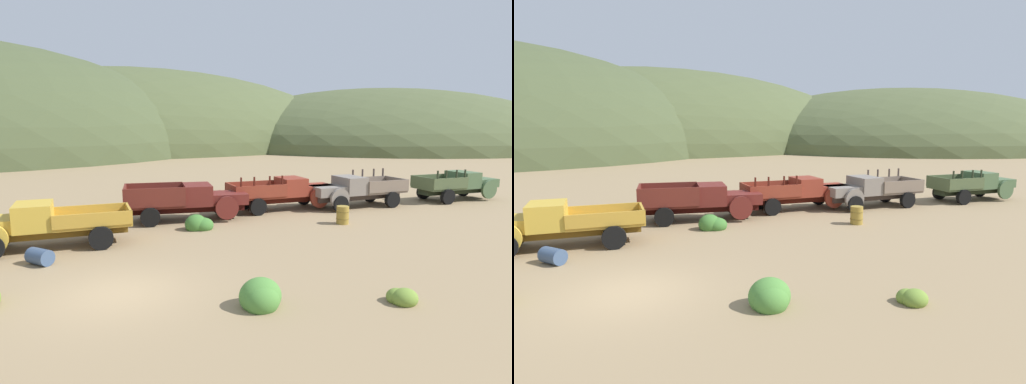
% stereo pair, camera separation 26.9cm
% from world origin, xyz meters
% --- Properties ---
extents(ground_plane, '(300.00, 300.00, 0.00)m').
position_xyz_m(ground_plane, '(0.00, 0.00, 0.00)').
color(ground_plane, '#937A56').
extents(hill_far_right, '(95.54, 56.56, 31.73)m').
position_xyz_m(hill_far_right, '(17.36, 76.95, 0.00)').
color(hill_far_right, '#4C5633').
rests_on(hill_far_right, ground).
extents(hill_far_left, '(84.86, 82.96, 26.07)m').
position_xyz_m(hill_far_left, '(70.67, 67.75, 0.00)').
color(hill_far_left, '#4C5633').
rests_on(hill_far_left, ground).
extents(truck_faded_yellow, '(6.48, 2.80, 1.89)m').
position_xyz_m(truck_faded_yellow, '(-2.08, 6.34, 0.99)').
color(truck_faded_yellow, brown).
rests_on(truck_faded_yellow, ground).
extents(truck_oxblood, '(6.58, 3.45, 1.91)m').
position_xyz_m(truck_oxblood, '(5.35, 8.72, 1.03)').
color(truck_oxblood, black).
rests_on(truck_oxblood, ground).
extents(truck_rust_red, '(6.54, 2.71, 2.16)m').
position_xyz_m(truck_rust_red, '(11.30, 8.97, 1.02)').
color(truck_rust_red, '#42140D').
rests_on(truck_rust_red, ground).
extents(truck_primer_gray, '(6.21, 2.74, 2.16)m').
position_xyz_m(truck_primer_gray, '(15.05, 7.75, 1.02)').
color(truck_primer_gray, '#3D322D').
rests_on(truck_primer_gray, ground).
extents(truck_weathered_green, '(5.88, 2.87, 2.16)m').
position_xyz_m(truck_weathered_green, '(23.27, 6.61, 1.01)').
color(truck_weathered_green, '#232B1B').
rests_on(truck_weathered_green, ground).
extents(oil_drum_tipped, '(1.01, 1.08, 0.60)m').
position_xyz_m(oil_drum_tipped, '(-2.04, 4.09, 0.30)').
color(oil_drum_tipped, '#384C6B').
rests_on(oil_drum_tipped, ground).
extents(oil_drum_by_truck, '(0.67, 0.67, 0.91)m').
position_xyz_m(oil_drum_by_truck, '(11.77, 4.39, 0.46)').
color(oil_drum_by_truck, olive).
rests_on(oil_drum_by_truck, ground).
extents(bush_between_trucks, '(0.82, 0.85, 0.56)m').
position_xyz_m(bush_between_trucks, '(7.11, -4.31, 0.14)').
color(bush_between_trucks, olive).
rests_on(bush_between_trucks, ground).
extents(bush_front_right, '(1.36, 1.07, 0.96)m').
position_xyz_m(bush_front_right, '(4.85, 6.53, 0.24)').
color(bush_front_right, '#3D702D').
rests_on(bush_front_right, ground).
extents(bush_front_left, '(1.22, 1.19, 1.05)m').
position_xyz_m(bush_front_left, '(3.35, -2.77, 0.27)').
color(bush_front_left, '#4C8438').
rests_on(bush_front_left, ground).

